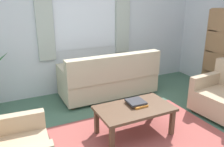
# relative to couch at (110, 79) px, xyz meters

# --- Properties ---
(ground_plane) EXTENTS (6.24, 6.24, 0.00)m
(ground_plane) POSITION_rel_couch_xyz_m (-0.24, -1.59, -0.37)
(ground_plane) COLOR #476B56
(wall_back) EXTENTS (5.32, 0.12, 2.60)m
(wall_back) POSITION_rel_couch_xyz_m (-0.24, 0.67, 0.93)
(wall_back) COLOR silver
(wall_back) RESTS_ON ground_plane
(window_with_curtains) EXTENTS (1.98, 0.07, 1.40)m
(window_with_curtains) POSITION_rel_couch_xyz_m (-0.24, 0.59, 1.08)
(window_with_curtains) COLOR white
(area_rug) EXTENTS (2.38, 1.78, 0.01)m
(area_rug) POSITION_rel_couch_xyz_m (-0.24, -1.59, -0.36)
(area_rug) COLOR #9E4C47
(area_rug) RESTS_ON ground_plane
(couch) EXTENTS (1.90, 0.82, 0.92)m
(couch) POSITION_rel_couch_xyz_m (0.00, 0.00, 0.00)
(couch) COLOR #BCB293
(couch) RESTS_ON ground_plane
(coffee_table) EXTENTS (1.10, 0.64, 0.44)m
(coffee_table) POSITION_rel_couch_xyz_m (-0.27, -1.41, 0.01)
(coffee_table) COLOR brown
(coffee_table) RESTS_ON ground_plane
(book_stack_on_table) EXTENTS (0.26, 0.32, 0.06)m
(book_stack_on_table) POSITION_rel_couch_xyz_m (-0.19, -1.33, 0.10)
(book_stack_on_table) COLOR orange
(book_stack_on_table) RESTS_ON coffee_table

